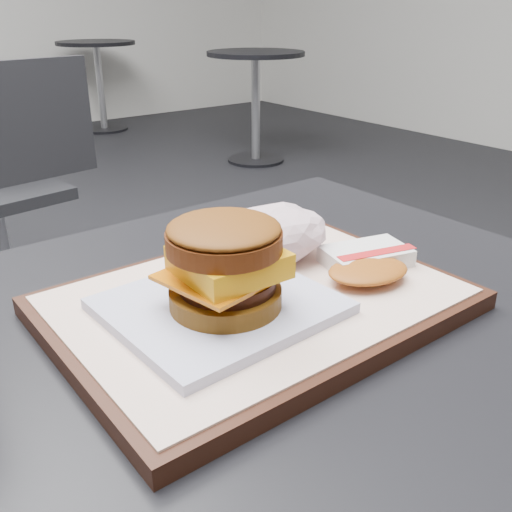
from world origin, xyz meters
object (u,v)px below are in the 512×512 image
at_px(neighbor_chair, 8,175).
at_px(hash_brown, 367,262).
at_px(crumpled_wrapper, 274,234).
at_px(serving_tray, 257,302).
at_px(breakfast_sandwich, 224,274).
at_px(customer_table, 234,462).

bearing_deg(neighbor_chair, hash_brown, -92.23).
bearing_deg(crumpled_wrapper, serving_tray, -139.90).
distance_m(breakfast_sandwich, crumpled_wrapper, 0.13).
bearing_deg(customer_table, hash_brown, -15.22).
bearing_deg(breakfast_sandwich, hash_brown, -6.18).
height_order(serving_tray, hash_brown, hash_brown).
relative_size(serving_tray, hash_brown, 2.94).
bearing_deg(customer_table, breakfast_sandwich, -134.86).
relative_size(serving_tray, breakfast_sandwich, 1.93).
distance_m(serving_tray, crumpled_wrapper, 0.09).
xyz_separation_m(customer_table, breakfast_sandwich, (-0.02, -0.02, 0.24)).
bearing_deg(breakfast_sandwich, crumpled_wrapper, 31.25).
bearing_deg(neighbor_chair, customer_table, -97.45).
relative_size(breakfast_sandwich, hash_brown, 1.52).
xyz_separation_m(breakfast_sandwich, neighbor_chair, (0.23, 1.63, -0.32)).
relative_size(customer_table, neighbor_chair, 0.91).
bearing_deg(customer_table, crumpled_wrapper, 27.19).
bearing_deg(hash_brown, crumpled_wrapper, 121.89).
bearing_deg(breakfast_sandwich, neighbor_chair, 81.90).
distance_m(customer_table, breakfast_sandwich, 0.25).
relative_size(breakfast_sandwich, crumpled_wrapper, 1.54).
relative_size(customer_table, serving_tray, 2.11).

